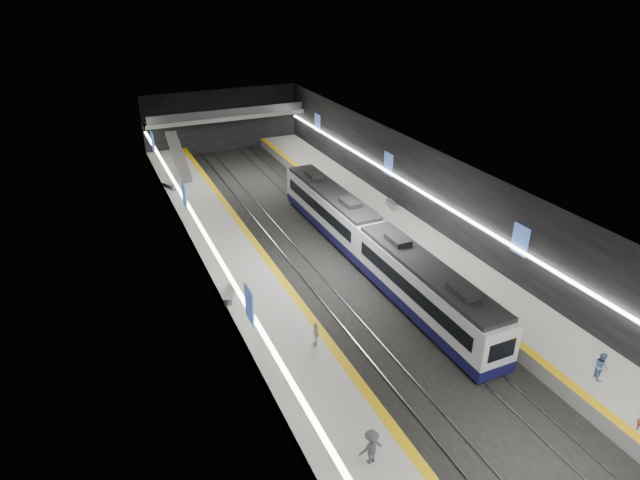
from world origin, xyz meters
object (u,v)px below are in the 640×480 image
bench_right_far (392,205)px  passenger_right_b (601,366)px  bench_left_near (229,294)px  bench_left_far (169,186)px  passenger_left_b (371,447)px  passenger_left_a (316,334)px  train (371,242)px  escalator (178,156)px

bench_right_far → passenger_right_b: size_ratio=1.17×
bench_left_near → bench_left_far: bearing=111.0°
bench_left_near → bench_left_far: size_ratio=1.00×
passenger_right_b → passenger_left_b: (-14.43, 0.24, 0.08)m
bench_right_far → bench_left_near: bearing=-143.7°
bench_left_far → passenger_left_b: passenger_left_b is taller
bench_left_far → passenger_left_b: 39.28m
bench_right_far → passenger_right_b: passenger_right_b is taller
passenger_left_a → bench_left_far: bearing=-152.7°
bench_left_near → passenger_right_b: size_ratio=1.21×
passenger_right_b → bench_right_far: bearing=24.8°
bench_right_far → passenger_left_a: (-15.26, -16.32, 0.55)m
bench_right_far → passenger_left_b: 30.21m
train → passenger_left_b: (-9.83, -17.61, -0.26)m
bench_right_far → bench_left_far: bearing=153.7°
train → passenger_right_b: size_ratio=17.61×
bench_left_far → passenger_right_b: size_ratio=1.21×
bench_left_near → passenger_left_a: bearing=-44.1°
bench_left_far → bench_right_far: 23.24m
escalator → passenger_right_b: 46.30m
bench_left_far → passenger_left_b: size_ratio=1.10×
escalator → train: bearing=-69.0°
bench_left_far → passenger_right_b: 42.81m
bench_left_near → passenger_left_a: passenger_left_a is taller
escalator → bench_left_near: 27.55m
bench_left_far → passenger_left_b: (2.17, -39.22, 0.69)m
train → escalator: escalator is taller
bench_left_near → passenger_left_b: (2.17, -16.26, 0.69)m
passenger_left_a → bench_right_far: bearing=157.9°
passenger_left_a → passenger_left_b: bearing=13.4°
escalator → passenger_left_a: bearing=-87.7°
bench_right_far → passenger_right_b: 25.65m
escalator → bench_left_far: bearing=-114.1°
passenger_right_b → passenger_left_b: 14.44m
bench_left_near → passenger_left_b: size_ratio=1.10×
train → bench_left_far: bearing=119.1°
escalator → passenger_left_a: 34.73m
train → escalator: size_ratio=3.76×
bench_left_far → escalator: bearing=41.9°
passenger_right_b → passenger_left_a: bearing=84.4°
passenger_right_b → train: bearing=43.8°
bench_left_near → bench_left_far: 22.96m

